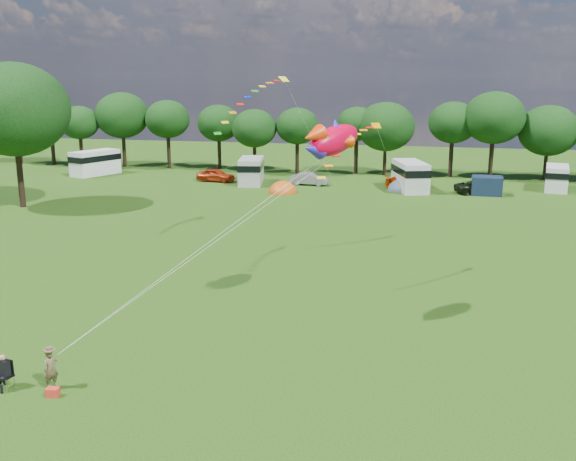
% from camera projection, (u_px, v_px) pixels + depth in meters
% --- Properties ---
extents(ground_plane, '(180.00, 180.00, 0.00)m').
position_uv_depth(ground_plane, '(247.00, 364.00, 27.42)').
color(ground_plane, black).
rests_on(ground_plane, ground).
extents(tree_line, '(102.98, 10.98, 10.27)m').
position_uv_depth(tree_line, '(416.00, 124.00, 76.98)').
color(tree_line, black).
rests_on(tree_line, ground).
extents(big_tree, '(10.00, 10.00, 13.28)m').
position_uv_depth(big_tree, '(14.00, 110.00, 58.19)').
color(big_tree, black).
rests_on(big_tree, ground).
extents(car_a, '(4.79, 2.34, 1.54)m').
position_uv_depth(car_a, '(216.00, 175.00, 74.53)').
color(car_a, '#A82C0E').
rests_on(car_a, ground).
extents(car_b, '(4.05, 1.65, 1.41)m').
position_uv_depth(car_b, '(309.00, 179.00, 72.18)').
color(car_b, gray).
rests_on(car_b, ground).
extents(car_c, '(5.08, 3.23, 1.41)m').
position_uv_depth(car_c, '(407.00, 182.00, 69.99)').
color(car_c, '#B82A00').
rests_on(car_c, ground).
extents(car_d, '(5.35, 3.61, 1.34)m').
position_uv_depth(car_d, '(478.00, 187.00, 66.91)').
color(car_d, black).
rests_on(car_d, ground).
extents(campervan_a, '(4.65, 6.68, 3.01)m').
position_uv_depth(campervan_a, '(95.00, 162.00, 79.46)').
color(campervan_a, white).
rests_on(campervan_a, ground).
extents(campervan_b, '(3.56, 6.28, 2.90)m').
position_uv_depth(campervan_b, '(251.00, 170.00, 73.05)').
color(campervan_b, '#B5B5B7').
rests_on(campervan_b, ground).
extents(campervan_c, '(4.44, 6.85, 3.10)m').
position_uv_depth(campervan_c, '(410.00, 175.00, 68.61)').
color(campervan_c, silver).
rests_on(campervan_c, ground).
extents(campervan_d, '(3.11, 5.64, 2.62)m').
position_uv_depth(campervan_d, '(557.00, 177.00, 68.91)').
color(campervan_d, silver).
rests_on(campervan_d, ground).
extents(tent_orange, '(3.12, 3.42, 2.44)m').
position_uv_depth(tent_orange, '(283.00, 192.00, 67.67)').
color(tent_orange, '#CE5112').
rests_on(tent_orange, ground).
extents(tent_greyblue, '(3.24, 3.55, 2.41)m').
position_uv_depth(tent_greyblue, '(402.00, 190.00, 68.92)').
color(tent_greyblue, slate).
rests_on(tent_greyblue, ground).
extents(awning_navy, '(3.16, 2.62, 1.90)m').
position_uv_depth(awning_navy, '(487.00, 186.00, 66.25)').
color(awning_navy, '#132139').
rests_on(awning_navy, ground).
extents(kite_flyer, '(0.65, 0.70, 1.60)m').
position_uv_depth(kite_flyer, '(51.00, 369.00, 25.14)').
color(kite_flyer, brown).
rests_on(kite_flyer, ground).
extents(camp_chair, '(0.67, 0.68, 1.43)m').
position_uv_depth(camp_chair, '(4.00, 368.00, 25.14)').
color(camp_chair, '#99999E').
rests_on(camp_chair, ground).
extents(kite_bag, '(0.54, 0.40, 0.35)m').
position_uv_depth(kite_bag, '(53.00, 392.00, 24.62)').
color(kite_bag, red).
rests_on(kite_bag, ground).
extents(fish_kite, '(2.99, 3.78, 2.07)m').
position_uv_depth(fish_kite, '(330.00, 140.00, 30.49)').
color(fish_kite, red).
rests_on(fish_kite, ground).
extents(streamer_kite_b, '(4.29, 4.76, 3.82)m').
position_uv_depth(streamer_kite_b, '(257.00, 95.00, 44.20)').
color(streamer_kite_b, '#FEFF28').
rests_on(streamer_kite_b, ground).
extents(streamer_kite_c, '(3.09, 4.79, 2.77)m').
position_uv_depth(streamer_kite_c, '(355.00, 141.00, 36.59)').
color(streamer_kite_c, '#D29001').
rests_on(streamer_kite_c, ground).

